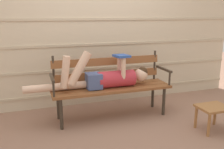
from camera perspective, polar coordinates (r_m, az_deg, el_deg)
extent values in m
plane|color=#936B56|center=(3.49, 0.50, -10.36)|extent=(12.00, 12.00, 0.00)
cube|color=beige|center=(3.93, -3.17, 9.92)|extent=(4.90, 0.06, 2.33)
cube|color=#C1AD8E|center=(4.08, -2.85, -3.82)|extent=(4.90, 0.02, 0.04)
cube|color=#C1AD8E|center=(3.98, -2.92, 1.50)|extent=(4.90, 0.02, 0.04)
cube|color=#C1AD8E|center=(3.91, -2.99, 7.05)|extent=(4.90, 0.02, 0.04)
cube|color=#C1AD8E|center=(3.89, -3.06, 12.73)|extent=(4.90, 0.02, 0.04)
cube|color=brown|center=(3.29, 0.81, -3.93)|extent=(1.67, 0.14, 0.04)
cube|color=brown|center=(3.43, 0.00, -3.22)|extent=(1.67, 0.14, 0.04)
cube|color=brown|center=(3.56, -0.74, -2.56)|extent=(1.67, 0.14, 0.04)
cube|color=brown|center=(3.58, -1.08, -0.12)|extent=(1.60, 0.05, 0.11)
cube|color=brown|center=(3.54, -1.09, 3.07)|extent=(1.60, 0.05, 0.11)
cylinder|color=#382D23|center=(3.42, -13.45, 0.54)|extent=(0.03, 0.03, 0.45)
cylinder|color=#382D23|center=(3.85, 9.86, 2.22)|extent=(0.03, 0.03, 0.45)
cylinder|color=#382D23|center=(3.20, -11.72, -9.05)|extent=(0.04, 0.04, 0.41)
cylinder|color=#382D23|center=(3.64, 11.94, -6.16)|extent=(0.04, 0.04, 0.41)
cylinder|color=#382D23|center=(3.51, -12.41, -6.95)|extent=(0.04, 0.04, 0.41)
cylinder|color=#382D23|center=(3.92, 9.45, -4.58)|extent=(0.04, 0.04, 0.41)
cube|color=#382D23|center=(3.21, -13.81, -0.75)|extent=(0.04, 0.41, 0.03)
cylinder|color=#382D23|center=(3.08, -13.42, -3.32)|extent=(0.03, 0.03, 0.20)
cube|color=#382D23|center=(3.70, 11.97, 1.26)|extent=(0.04, 0.41, 0.03)
cylinder|color=#382D23|center=(3.58, 13.25, -0.88)|extent=(0.03, 0.03, 0.20)
cylinder|color=#B72D38|center=(3.41, 0.94, -1.01)|extent=(0.52, 0.23, 0.23)
cube|color=#475684|center=(3.32, -4.26, -1.46)|extent=(0.20, 0.22, 0.20)
sphere|color=beige|center=(3.54, 6.74, -0.04)|extent=(0.19, 0.19, 0.19)
sphere|color=#382314|center=(3.54, 7.05, 0.51)|extent=(0.16, 0.16, 0.16)
cylinder|color=beige|center=(3.17, -7.57, 1.45)|extent=(0.34, 0.11, 0.46)
cylinder|color=beige|center=(3.15, -10.82, 0.55)|extent=(0.15, 0.09, 0.42)
cylinder|color=beige|center=(3.31, -12.88, -2.86)|extent=(0.83, 0.10, 0.10)
cylinder|color=beige|center=(3.33, 2.67, 1.29)|extent=(0.06, 0.06, 0.30)
cylinder|color=beige|center=(3.47, 1.73, 1.84)|extent=(0.06, 0.06, 0.30)
cube|color=#284C9E|center=(3.37, 2.22, 4.34)|extent=(0.20, 0.26, 0.04)
cube|color=#9E6638|center=(3.32, 22.52, -7.08)|extent=(0.38, 0.31, 0.03)
cylinder|color=#9E6638|center=(3.20, 21.63, -10.90)|extent=(0.04, 0.04, 0.29)
cylinder|color=#9E6638|center=(3.38, 18.94, -9.36)|extent=(0.04, 0.04, 0.29)
cylinder|color=#9E6638|center=(3.56, 22.84, -8.50)|extent=(0.04, 0.04, 0.29)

